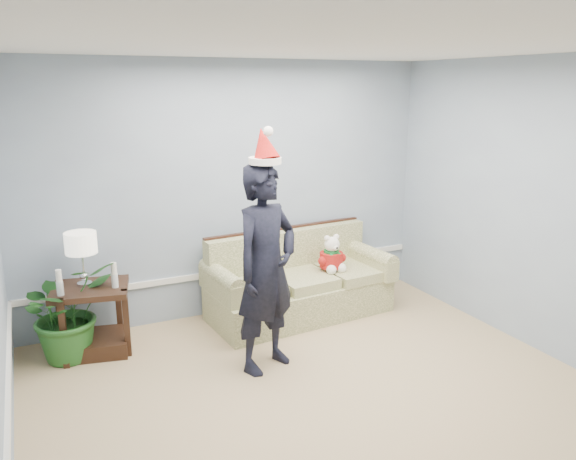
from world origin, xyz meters
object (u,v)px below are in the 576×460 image
(houseplant, at_px, (67,311))
(teddy_bear, at_px, (332,258))
(sofa, at_px, (298,286))
(table_lamp, at_px, (81,245))
(man, at_px, (266,269))
(side_table, at_px, (93,327))

(houseplant, height_order, teddy_bear, houseplant)
(sofa, distance_m, table_lamp, 2.28)
(man, distance_m, teddy_bear, 1.43)
(table_lamp, bearing_deg, sofa, -1.56)
(table_lamp, relative_size, teddy_bear, 1.24)
(sofa, distance_m, side_table, 2.13)
(sofa, bearing_deg, table_lamp, 173.89)
(side_table, bearing_deg, man, -34.83)
(side_table, relative_size, houseplant, 0.85)
(table_lamp, bearing_deg, side_table, -59.48)
(side_table, height_order, houseplant, houseplant)
(sofa, xyz_separation_m, side_table, (-2.13, -0.00, -0.07))
(man, relative_size, teddy_bear, 4.46)
(sofa, relative_size, table_lamp, 3.96)
(sofa, height_order, table_lamp, table_lamp)
(sofa, xyz_separation_m, table_lamp, (-2.16, 0.06, 0.71))
(teddy_bear, bearing_deg, man, -146.08)
(table_lamp, distance_m, houseplant, 0.61)
(sofa, xyz_separation_m, houseplant, (-2.34, -0.02, 0.13))
(houseplant, xyz_separation_m, teddy_bear, (2.69, -0.09, 0.17))
(man, bearing_deg, side_table, 122.14)
(houseplant, distance_m, man, 1.88)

